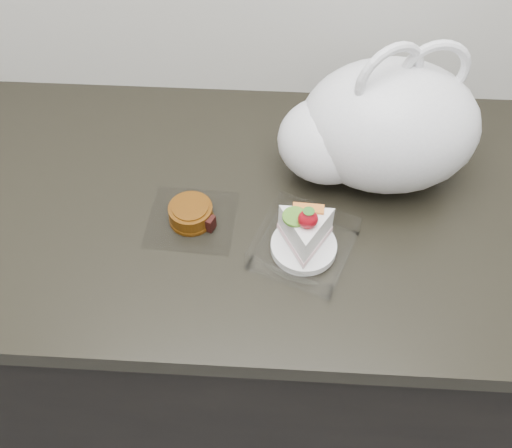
# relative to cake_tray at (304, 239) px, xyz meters

# --- Properties ---
(counter) EXTENTS (2.04, 0.64, 0.90)m
(counter) POSITION_rel_cake_tray_xyz_m (-0.09, 0.11, -0.48)
(counter) COLOR black
(counter) RESTS_ON ground
(cake_tray) EXTENTS (0.19, 0.19, 0.12)m
(cake_tray) POSITION_rel_cake_tray_xyz_m (0.00, 0.00, 0.00)
(cake_tray) COLOR white
(cake_tray) RESTS_ON counter
(mooncake_wrap) EXTENTS (0.16, 0.15, 0.04)m
(mooncake_wrap) POSITION_rel_cake_tray_xyz_m (-0.19, 0.06, -0.02)
(mooncake_wrap) COLOR white
(mooncake_wrap) RESTS_ON counter
(plastic_bag) EXTENTS (0.40, 0.33, 0.28)m
(plastic_bag) POSITION_rel_cake_tray_xyz_m (0.12, 0.19, 0.08)
(plastic_bag) COLOR white
(plastic_bag) RESTS_ON counter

